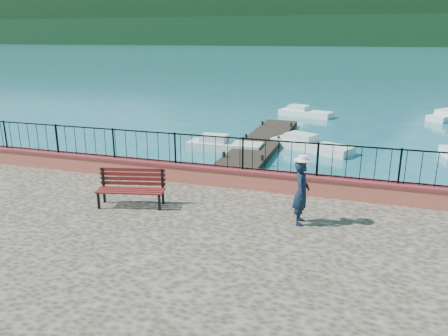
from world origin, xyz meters
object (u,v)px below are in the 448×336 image
Objects in this scene: person at (301,192)px; boat_0 at (225,143)px; boat_1 at (312,143)px; park_bench at (131,195)px; boat_4 at (306,111)px.

boat_0 is (-5.34, 10.78, -1.61)m from person.
person is 0.37× the size of boat_1.
boat_1 is at bearing 17.20° from boat_0.
person is 12.32m from boat_1.
park_bench is at bearing -80.41° from boat_1.
park_bench reaches higher than boat_1.
person is 0.42× the size of boat_4.
park_bench is 22.46m from boat_4.
boat_1 is (4.25, 1.39, 0.00)m from boat_0.
park_bench is 1.18× the size of person.
park_bench is 4.56m from person.
boat_4 is (1.84, 22.35, -1.10)m from park_bench.
person reaches higher than boat_1.
person is at bearing -64.57° from boat_0.
person reaches higher than boat_0.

